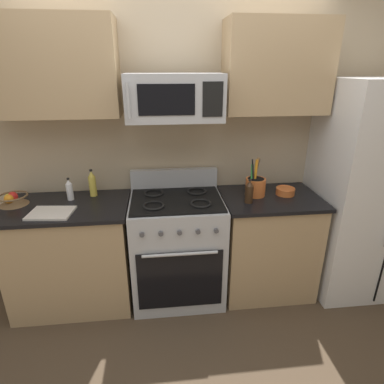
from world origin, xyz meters
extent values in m
plane|color=#473828|center=(0.00, 0.00, 0.00)|extent=(16.00, 16.00, 0.00)
cube|color=tan|center=(0.00, 1.07, 1.30)|extent=(8.00, 0.10, 2.60)
cube|color=tan|center=(-0.88, 0.69, 0.44)|extent=(0.94, 0.58, 0.88)
cube|color=black|center=(-0.88, 0.69, 0.90)|extent=(0.98, 0.62, 0.03)
cube|color=#B2B5BA|center=(0.00, 0.69, 0.46)|extent=(0.76, 0.62, 0.91)
cube|color=black|center=(0.00, 0.37, 0.36)|extent=(0.67, 0.01, 0.51)
cylinder|color=#B2B5BA|center=(0.00, 0.35, 0.62)|extent=(0.57, 0.02, 0.02)
cube|color=black|center=(0.00, 0.69, 0.92)|extent=(0.73, 0.56, 0.02)
cube|color=#B2B5BA|center=(0.00, 0.97, 1.00)|extent=(0.76, 0.06, 0.18)
torus|color=black|center=(-0.18, 0.56, 0.93)|extent=(0.17, 0.17, 0.02)
torus|color=black|center=(0.18, 0.56, 0.93)|extent=(0.17, 0.17, 0.02)
torus|color=black|center=(-0.18, 0.82, 0.93)|extent=(0.17, 0.17, 0.02)
torus|color=black|center=(0.18, 0.82, 0.93)|extent=(0.17, 0.17, 0.02)
cylinder|color=#4C4C51|center=(-0.27, 0.37, 0.79)|extent=(0.04, 0.02, 0.04)
cylinder|color=#4C4C51|center=(-0.14, 0.37, 0.79)|extent=(0.04, 0.02, 0.04)
cylinder|color=#4C4C51|center=(0.00, 0.37, 0.79)|extent=(0.04, 0.02, 0.04)
cylinder|color=#4C4C51|center=(0.14, 0.37, 0.79)|extent=(0.04, 0.02, 0.04)
cylinder|color=#4C4C51|center=(0.27, 0.37, 0.79)|extent=(0.04, 0.02, 0.04)
cube|color=tan|center=(0.80, 0.69, 0.44)|extent=(0.78, 0.58, 0.88)
cube|color=black|center=(0.80, 0.69, 0.90)|extent=(0.82, 0.62, 0.03)
cube|color=silver|center=(1.66, 0.68, 0.92)|extent=(0.88, 0.69, 1.85)
cube|color=#B2B5BA|center=(0.00, 0.72, 1.72)|extent=(0.70, 0.40, 0.33)
cube|color=black|center=(-0.06, 0.52, 1.72)|extent=(0.38, 0.01, 0.20)
cube|color=black|center=(0.25, 0.52, 1.72)|extent=(0.14, 0.01, 0.23)
cylinder|color=#B2B5BA|center=(-0.31, 0.49, 1.72)|extent=(0.02, 0.02, 0.23)
cube|color=tan|center=(-0.88, 0.85, 1.92)|extent=(0.97, 0.34, 0.69)
cube|color=tan|center=(0.80, 0.85, 1.92)|extent=(0.81, 0.34, 0.69)
cylinder|color=#D1662D|center=(0.67, 0.73, 0.98)|extent=(0.17, 0.17, 0.15)
cylinder|color=black|center=(0.67, 0.73, 1.00)|extent=(0.14, 0.14, 0.13)
cylinder|color=olive|center=(0.66, 0.75, 1.09)|extent=(0.05, 0.03, 0.29)
cylinder|color=orange|center=(0.66, 0.74, 1.08)|extent=(0.04, 0.04, 0.28)
cylinder|color=olive|center=(0.66, 0.75, 1.09)|extent=(0.07, 0.04, 0.29)
cylinder|color=green|center=(0.64, 0.74, 1.06)|extent=(0.04, 0.08, 0.24)
cylinder|color=black|center=(0.66, 0.75, 1.08)|extent=(0.08, 0.04, 0.28)
cylinder|color=black|center=(0.64, 0.73, 1.08)|extent=(0.02, 0.08, 0.28)
cone|color=brown|center=(-1.28, 0.76, 0.95)|extent=(0.22, 0.22, 0.07)
torus|color=brown|center=(-1.28, 0.76, 0.98)|extent=(0.23, 0.23, 0.02)
sphere|color=red|center=(-1.28, 0.76, 0.98)|extent=(0.08, 0.08, 0.08)
sphere|color=orange|center=(-1.29, 0.72, 0.97)|extent=(0.07, 0.07, 0.07)
sphere|color=yellow|center=(-1.31, 0.75, 0.97)|extent=(0.07, 0.07, 0.07)
cube|color=silver|center=(-0.94, 0.54, 0.92)|extent=(0.33, 0.26, 0.02)
cylinder|color=silver|center=(-0.86, 0.81, 0.98)|extent=(0.05, 0.05, 0.14)
cone|color=silver|center=(-0.86, 0.81, 1.06)|extent=(0.05, 0.05, 0.04)
cylinder|color=black|center=(-0.86, 0.81, 1.09)|extent=(0.02, 0.02, 0.01)
cylinder|color=#382314|center=(0.57, 0.59, 0.98)|extent=(0.06, 0.06, 0.14)
cone|color=#382314|center=(0.57, 0.59, 1.07)|extent=(0.06, 0.06, 0.04)
cylinder|color=black|center=(0.57, 0.59, 1.10)|extent=(0.03, 0.03, 0.01)
cylinder|color=gold|center=(-0.69, 0.88, 0.99)|extent=(0.06, 0.06, 0.17)
cone|color=gold|center=(-0.69, 0.88, 1.10)|extent=(0.05, 0.05, 0.05)
cylinder|color=black|center=(-0.69, 0.88, 1.13)|extent=(0.02, 0.02, 0.01)
cylinder|color=#D1662D|center=(0.93, 0.72, 0.94)|extent=(0.16, 0.16, 0.05)
torus|color=#D1662D|center=(0.93, 0.72, 0.96)|extent=(0.16, 0.16, 0.01)
camera|label=1|loc=(-0.14, -1.68, 1.93)|focal=29.65mm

